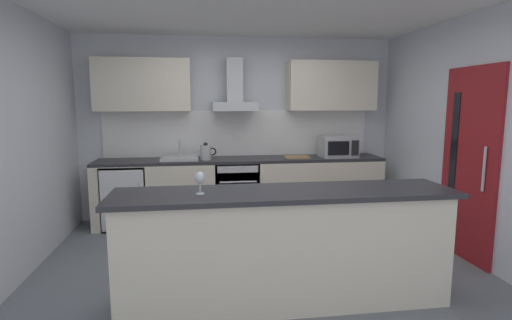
{
  "coord_description": "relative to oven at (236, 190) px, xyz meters",
  "views": [
    {
      "loc": [
        -0.58,
        -3.78,
        1.68
      ],
      "look_at": [
        0.03,
        0.48,
        1.05
      ],
      "focal_mm": 27.8,
      "sensor_mm": 36.0,
      "label": 1
    }
  ],
  "objects": [
    {
      "name": "counter_back",
      "position": [
        0.09,
        0.03,
        -0.01
      ],
      "size": [
        3.97,
        0.6,
        0.9
      ],
      "color": "beige",
      "rests_on": "ground"
    },
    {
      "name": "backsplash_tile",
      "position": [
        0.09,
        0.33,
        0.77
      ],
      "size": [
        3.84,
        0.02,
        0.66
      ],
      "primitive_type": "cube",
      "color": "white"
    },
    {
      "name": "chopping_board",
      "position": [
        0.86,
        -0.02,
        0.45
      ],
      "size": [
        0.35,
        0.23,
        0.02
      ],
      "primitive_type": "cube",
      "rotation": [
        0.0,
        0.0,
        -0.03
      ],
      "color": "tan",
      "rests_on": "counter_back"
    },
    {
      "name": "oven",
      "position": [
        0.0,
        0.0,
        0.0
      ],
      "size": [
        0.6,
        0.62,
        0.8
      ],
      "color": "slate",
      "rests_on": "ground"
    },
    {
      "name": "ground",
      "position": [
        0.09,
        -1.65,
        -0.47
      ],
      "size": [
        5.52,
        4.99,
        0.02
      ],
      "primitive_type": "cube",
      "color": "slate"
    },
    {
      "name": "wine_glass",
      "position": [
        -0.5,
        -2.38,
        0.63
      ],
      "size": [
        0.08,
        0.08,
        0.18
      ],
      "color": "silver",
      "rests_on": "counter_island"
    },
    {
      "name": "wall_right",
      "position": [
        2.4,
        -1.65,
        0.84
      ],
      "size": [
        0.12,
        4.99,
        2.6
      ],
      "primitive_type": "cube",
      "color": "silver",
      "rests_on": "ground"
    },
    {
      "name": "counter_island",
      "position": [
        0.19,
        -2.36,
        0.03
      ],
      "size": [
        2.79,
        0.64,
        0.97
      ],
      "color": "beige",
      "rests_on": "ground"
    },
    {
      "name": "kettle",
      "position": [
        -0.41,
        -0.03,
        0.55
      ],
      "size": [
        0.29,
        0.15,
        0.24
      ],
      "color": "#B7BABC",
      "rests_on": "counter_back"
    },
    {
      "name": "range_hood",
      "position": [
        -0.0,
        0.13,
        1.33
      ],
      "size": [
        0.62,
        0.45,
        0.72
      ],
      "color": "#B7BABC"
    },
    {
      "name": "refrigerator",
      "position": [
        -1.49,
        -0.0,
        -0.03
      ],
      "size": [
        0.58,
        0.6,
        0.85
      ],
      "color": "white",
      "rests_on": "ground"
    },
    {
      "name": "microwave",
      "position": [
        1.46,
        -0.03,
        0.59
      ],
      "size": [
        0.5,
        0.38,
        0.3
      ],
      "color": "#B7BABC",
      "rests_on": "counter_back"
    },
    {
      "name": "side_door",
      "position": [
        2.33,
        -1.65,
        0.57
      ],
      "size": [
        0.08,
        0.85,
        2.05
      ],
      "color": "maroon",
      "rests_on": "ground"
    },
    {
      "name": "ceiling",
      "position": [
        0.09,
        -1.65,
        2.15
      ],
      "size": [
        5.52,
        4.99,
        0.02
      ],
      "primitive_type": "cube",
      "color": "white"
    },
    {
      "name": "wall_back",
      "position": [
        0.09,
        0.41,
        0.84
      ],
      "size": [
        5.52,
        0.12,
        2.6
      ],
      "primitive_type": "cube",
      "color": "silver",
      "rests_on": "ground"
    },
    {
      "name": "upper_cabinets",
      "position": [
        0.09,
        0.18,
        1.45
      ],
      "size": [
        3.92,
        0.32,
        0.7
      ],
      "color": "beige"
    },
    {
      "name": "sink",
      "position": [
        -0.76,
        0.01,
        0.47
      ],
      "size": [
        0.5,
        0.4,
        0.26
      ],
      "color": "silver",
      "rests_on": "counter_back"
    },
    {
      "name": "wall_left",
      "position": [
        -2.23,
        -1.65,
        0.84
      ],
      "size": [
        0.12,
        4.99,
        2.6
      ],
      "primitive_type": "cube",
      "color": "silver",
      "rests_on": "ground"
    }
  ]
}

